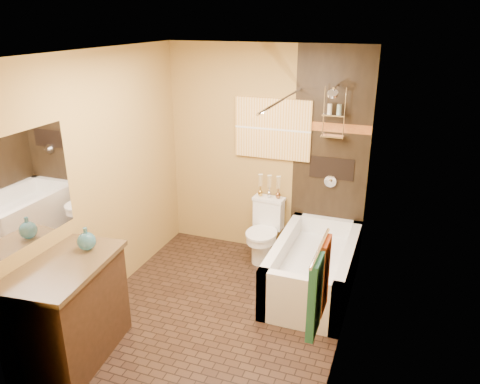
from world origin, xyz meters
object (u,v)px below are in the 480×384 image
at_px(bathtub, 313,271).
at_px(toilet, 264,230).
at_px(sunset_painting, 273,129).
at_px(vanity, 69,311).

relative_size(bathtub, toilet, 2.04).
distance_m(sunset_painting, toilet, 1.20).
xyz_separation_m(bathtub, toilet, (-0.70, 0.47, 0.15)).
height_order(bathtub, vanity, vanity).
bearing_deg(bathtub, vanity, -134.58).
distance_m(bathtub, toilet, 0.86).
relative_size(sunset_painting, toilet, 1.23).
bearing_deg(sunset_painting, bathtub, -45.93).
bearing_deg(toilet, bathtub, -29.63).
bearing_deg(bathtub, toilet, 145.92).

